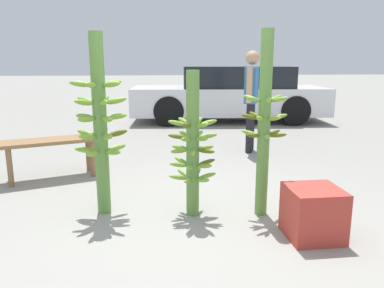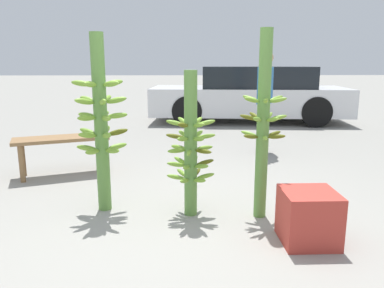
{
  "view_description": "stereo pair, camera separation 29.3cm",
  "coord_description": "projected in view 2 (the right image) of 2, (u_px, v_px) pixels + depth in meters",
  "views": [
    {
      "loc": [
        -0.31,
        -2.93,
        1.36
      ],
      "look_at": [
        0.1,
        0.48,
        0.61
      ],
      "focal_mm": 35.0,
      "sensor_mm": 36.0,
      "label": 1
    },
    {
      "loc": [
        -0.02,
        -2.95,
        1.36
      ],
      "look_at": [
        0.1,
        0.48,
        0.61
      ],
      "focal_mm": 35.0,
      "sensor_mm": 36.0,
      "label": 2
    }
  ],
  "objects": [
    {
      "name": "ground_plane",
      "position": [
        182.0,
        226.0,
        3.17
      ],
      "size": [
        80.0,
        80.0,
        0.0
      ],
      "primitive_type": "plane",
      "color": "gray"
    },
    {
      "name": "banana_stalk_left",
      "position": [
        101.0,
        122.0,
        3.38
      ],
      "size": [
        0.49,
        0.49,
        1.62
      ],
      "color": "#5B8C3D",
      "rests_on": "ground_plane"
    },
    {
      "name": "banana_stalk_center",
      "position": [
        191.0,
        147.0,
        3.3
      ],
      "size": [
        0.44,
        0.44,
        1.3
      ],
      "color": "#5B8C3D",
      "rests_on": "ground_plane"
    },
    {
      "name": "banana_stalk_right",
      "position": [
        263.0,
        125.0,
        3.22
      ],
      "size": [
        0.41,
        0.41,
        1.64
      ],
      "color": "#5B8C3D",
      "rests_on": "ground_plane"
    },
    {
      "name": "vendor_person",
      "position": [
        265.0,
        93.0,
        5.59
      ],
      "size": [
        0.31,
        0.55,
        1.54
      ],
      "rotation": [
        0.0,
        0.0,
        1.16
      ],
      "color": "black",
      "rests_on": "ground_plane"
    },
    {
      "name": "market_bench",
      "position": [
        62.0,
        144.0,
        4.56
      ],
      "size": [
        1.17,
        0.72,
        0.48
      ],
      "rotation": [
        0.0,
        0.0,
        0.34
      ],
      "color": "olive",
      "rests_on": "ground_plane"
    },
    {
      "name": "parked_car",
      "position": [
        250.0,
        95.0,
        8.78
      ],
      "size": [
        4.62,
        2.06,
        1.28
      ],
      "rotation": [
        0.0,
        0.0,
        1.48
      ],
      "color": "silver",
      "rests_on": "ground_plane"
    },
    {
      "name": "produce_crate",
      "position": [
        308.0,
        217.0,
        2.87
      ],
      "size": [
        0.41,
        0.41,
        0.41
      ],
      "color": "#B2382D",
      "rests_on": "ground_plane"
    }
  ]
}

